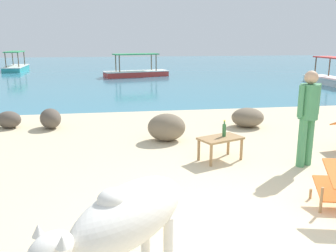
# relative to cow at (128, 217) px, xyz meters

# --- Properties ---
(sand_beach) EXTENTS (18.00, 14.00, 0.04)m
(sand_beach) POSITION_rel_cow_xyz_m (1.32, 0.72, -0.66)
(sand_beach) COLOR beige
(sand_beach) RESTS_ON ground
(water_surface) EXTENTS (60.00, 36.00, 0.03)m
(water_surface) POSITION_rel_cow_xyz_m (1.32, 22.72, -0.68)
(water_surface) COLOR teal
(water_surface) RESTS_ON ground
(cow) EXTENTS (1.42, 1.48, 0.96)m
(cow) POSITION_rel_cow_xyz_m (0.00, 0.00, 0.00)
(cow) COLOR silver
(cow) RESTS_ON sand_beach
(low_bench_table) EXTENTS (0.87, 0.69, 0.42)m
(low_bench_table) POSITION_rel_cow_xyz_m (1.78, 3.10, -0.28)
(low_bench_table) COLOR #A37A4C
(low_bench_table) RESTS_ON sand_beach
(bottle) EXTENTS (0.07, 0.07, 0.30)m
(bottle) POSITION_rel_cow_xyz_m (1.86, 3.15, -0.09)
(bottle) COLOR #2D6B38
(bottle) RESTS_ON low_bench_table
(person_standing) EXTENTS (0.48, 0.32, 1.62)m
(person_standing) POSITION_rel_cow_xyz_m (3.12, 2.61, 0.31)
(person_standing) COLOR #428956
(person_standing) RESTS_ON sand_beach
(shore_rock_large) EXTENTS (0.64, 0.77, 0.48)m
(shore_rock_large) POSITION_rel_cow_xyz_m (-1.58, 6.01, -0.40)
(shore_rock_large) COLOR brown
(shore_rock_large) RESTS_ON sand_beach
(shore_rock_medium) EXTENTS (0.78, 0.74, 0.41)m
(shore_rock_medium) POSITION_rel_cow_xyz_m (-2.59, 6.22, -0.43)
(shore_rock_medium) COLOR brown
(shore_rock_medium) RESTS_ON sand_beach
(shore_rock_small) EXTENTS (0.84, 0.72, 0.58)m
(shore_rock_small) POSITION_rel_cow_xyz_m (1.03, 4.50, -0.34)
(shore_rock_small) COLOR #756651
(shore_rock_small) RESTS_ON sand_beach
(shore_rock_flat) EXTENTS (0.93, 0.88, 0.47)m
(shore_rock_flat) POSITION_rel_cow_xyz_m (3.18, 5.43, -0.40)
(shore_rock_flat) COLOR #756651
(shore_rock_flat) RESTS_ON sand_beach
(boat_teal) EXTENTS (1.32, 3.72, 1.29)m
(boat_teal) POSITION_rel_cow_xyz_m (-6.41, 23.08, -0.39)
(boat_teal) COLOR teal
(boat_teal) RESTS_ON water_surface
(boat_red) EXTENTS (3.84, 2.02, 1.29)m
(boat_red) POSITION_rel_cow_xyz_m (1.33, 18.06, -0.39)
(boat_red) COLOR #C63833
(boat_red) RESTS_ON water_surface
(boat_white) EXTENTS (1.31, 3.72, 1.29)m
(boat_white) POSITION_rel_cow_xyz_m (10.30, 12.74, -0.39)
(boat_white) COLOR white
(boat_white) RESTS_ON water_surface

